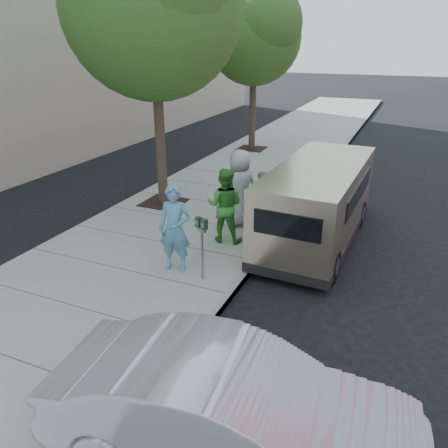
# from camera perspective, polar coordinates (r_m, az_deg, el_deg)

# --- Properties ---
(ground) EXTENTS (120.00, 120.00, 0.00)m
(ground) POSITION_cam_1_polar(r_m,az_deg,el_deg) (10.25, -3.60, -3.99)
(ground) COLOR black
(ground) RESTS_ON ground
(sidewalk) EXTENTS (5.00, 60.00, 0.15)m
(sidewalk) POSITION_cam_1_polar(r_m,az_deg,el_deg) (10.67, -8.42, -2.62)
(sidewalk) COLOR gray
(sidewalk) RESTS_ON ground
(curb_face) EXTENTS (0.12, 60.00, 0.16)m
(curb_face) POSITION_cam_1_polar(r_m,az_deg,el_deg) (9.71, 4.02, -5.12)
(curb_face) COLOR gray
(curb_face) RESTS_ON ground
(tree_near) EXTENTS (4.62, 4.60, 7.53)m
(tree_near) POSITION_cam_1_polar(r_m,az_deg,el_deg) (12.38, -9.15, 26.93)
(tree_near) COLOR black
(tree_near) RESTS_ON sidewalk
(tree_far) EXTENTS (3.92, 3.80, 6.49)m
(tree_far) POSITION_cam_1_polar(r_m,az_deg,el_deg) (19.23, 4.13, 23.66)
(tree_far) COLOR black
(tree_far) RESTS_ON sidewalk
(parking_meter) EXTENTS (0.29, 0.19, 1.33)m
(parking_meter) POSITION_cam_1_polar(r_m,az_deg,el_deg) (8.52, -2.93, -1.52)
(parking_meter) COLOR gray
(parking_meter) RESTS_ON sidewalk
(van) EXTENTS (1.95, 5.37, 1.97)m
(van) POSITION_cam_1_polar(r_m,az_deg,el_deg) (10.74, 12.22, 2.87)
(van) COLOR beige
(van) RESTS_ON ground
(sedan) EXTENTS (4.51, 1.95, 1.44)m
(sedan) POSITION_cam_1_polar(r_m,az_deg,el_deg) (5.41, 1.10, -23.47)
(sedan) COLOR silver
(sedan) RESTS_ON ground
(person_officer) EXTENTS (0.74, 0.55, 1.86)m
(person_officer) POSITION_cam_1_polar(r_m,az_deg,el_deg) (8.96, -6.45, -0.60)
(person_officer) COLOR #5290AF
(person_officer) RESTS_ON sidewalk
(person_green_shirt) EXTENTS (0.97, 0.81, 1.80)m
(person_green_shirt) POSITION_cam_1_polar(r_m,az_deg,el_deg) (10.24, 0.09, 2.45)
(person_green_shirt) COLOR #388A2D
(person_green_shirt) RESTS_ON sidewalk
(person_gray_shirt) EXTENTS (1.11, 1.14, 1.98)m
(person_gray_shirt) POSITION_cam_1_polar(r_m,az_deg,el_deg) (11.19, 2.08, 4.74)
(person_gray_shirt) COLOR #A7A7A9
(person_gray_shirt) RESTS_ON sidewalk
(person_striped_polo) EXTENTS (1.03, 0.96, 1.70)m
(person_striped_polo) POSITION_cam_1_polar(r_m,az_deg,el_deg) (10.39, 5.05, 2.37)
(person_striped_polo) COLOR gray
(person_striped_polo) RESTS_ON sidewalk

